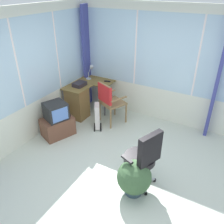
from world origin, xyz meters
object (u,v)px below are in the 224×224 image
object	(u,v)px
tv_remote	(107,81)
desk_lamp	(92,70)
space_heater	(97,116)
potted_plant	(134,178)
desk	(78,101)
wooden_armchair	(108,98)
tv_on_stand	(57,121)
paper_tray	(80,84)
office_chair	(144,156)

from	to	relation	value
tv_remote	desk_lamp	bearing A→B (deg)	77.17
space_heater	potted_plant	distance (m)	2.00
desk	space_heater	distance (m)	0.71
desk_lamp	wooden_armchair	world-z (taller)	desk_lamp
space_heater	desk_lamp	bearing A→B (deg)	38.87
tv_on_stand	desk_lamp	bearing A→B (deg)	3.81
paper_tray	desk_lamp	bearing A→B (deg)	2.06
tv_remote	paper_tray	distance (m)	0.70
paper_tray	space_heater	distance (m)	0.89
tv_remote	tv_on_stand	distance (m)	1.61
potted_plant	desk	bearing A→B (deg)	55.15
desk_lamp	wooden_armchair	bearing A→B (deg)	-125.08
tv_remote	office_chair	size ratio (longest dim) A/B	0.14
desk	wooden_armchair	world-z (taller)	wooden_armchair
tv_on_stand	space_heater	world-z (taller)	tv_on_stand
desk_lamp	space_heater	bearing A→B (deg)	-141.13
tv_remote	office_chair	bearing A→B (deg)	-149.90
wooden_armchair	paper_tray	bearing A→B (deg)	89.22
office_chair	tv_on_stand	bearing A→B (deg)	78.24
desk_lamp	wooden_armchair	distance (m)	1.05
space_heater	desk	bearing A→B (deg)	72.93
paper_tray	potted_plant	world-z (taller)	paper_tray
tv_on_stand	office_chair	bearing A→B (deg)	-101.76
wooden_armchair	tv_on_stand	distance (m)	1.22
potted_plant	office_chair	bearing A→B (deg)	-14.02
wooden_armchair	desk	bearing A→B (deg)	95.37
space_heater	office_chair	bearing A→B (deg)	-125.41
office_chair	potted_plant	size ratio (longest dim) A/B	1.78
wooden_armchair	tv_remote	bearing A→B (deg)	32.09
tv_on_stand	paper_tray	bearing A→B (deg)	4.82
tv_remote	space_heater	bearing A→B (deg)	-177.14
wooden_armchair	potted_plant	world-z (taller)	wooden_armchair
potted_plant	wooden_armchair	bearing A→B (deg)	41.00
tv_remote	paper_tray	xyz separation A→B (m)	(-0.55, 0.43, 0.03)
tv_on_stand	potted_plant	size ratio (longest dim) A/B	1.29
tv_on_stand	tv_remote	bearing A→B (deg)	-13.16
paper_tray	office_chair	size ratio (longest dim) A/B	0.28
desk_lamp	office_chair	size ratio (longest dim) A/B	0.34
desk_lamp	office_chair	distance (m)	3.00
office_chair	space_heater	bearing A→B (deg)	54.59
desk_lamp	tv_on_stand	bearing A→B (deg)	-176.19
tv_on_stand	space_heater	size ratio (longest dim) A/B	1.29
tv_on_stand	potted_plant	xyz separation A→B (m)	(-0.65, -2.09, -0.03)
desk_lamp	tv_on_stand	distance (m)	1.65
paper_tray	office_chair	xyz separation A→B (m)	(-1.40, -2.22, -0.21)
desk	space_heater	bearing A→B (deg)	-107.07
wooden_armchair	space_heater	distance (m)	0.46
space_heater	wooden_armchair	bearing A→B (deg)	-23.44
office_chair	potted_plant	xyz separation A→B (m)	(-0.20, 0.05, -0.30)
tv_remote	office_chair	world-z (taller)	office_chair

